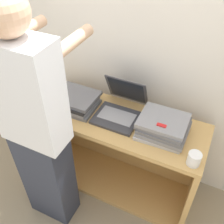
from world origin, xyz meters
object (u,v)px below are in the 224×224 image
at_px(laptop_stack_left, 75,101).
at_px(person, 38,132).
at_px(mug, 194,159).
at_px(laptop_open, 120,108).
at_px(laptop_stack_right, 163,127).

height_order(laptop_stack_left, person, person).
distance_m(person, mug, 0.96).
bearing_deg(laptop_stack_left, mug, -9.98).
xyz_separation_m(laptop_open, laptop_stack_right, (0.34, -0.06, 0.01)).
xyz_separation_m(laptop_open, laptop_stack_left, (-0.34, -0.06, -0.00)).
height_order(laptop_open, laptop_stack_left, laptop_open).
height_order(laptop_stack_right, person, person).
height_order(laptop_open, person, person).
relative_size(laptop_stack_right, mug, 3.81).
bearing_deg(laptop_stack_left, laptop_stack_right, 0.01).
bearing_deg(mug, person, -163.81).
relative_size(laptop_open, laptop_stack_left, 1.11).
height_order(laptop_stack_right, mug, laptop_stack_right).
distance_m(laptop_stack_left, mug, 0.93).
distance_m(laptop_stack_right, person, 0.80).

